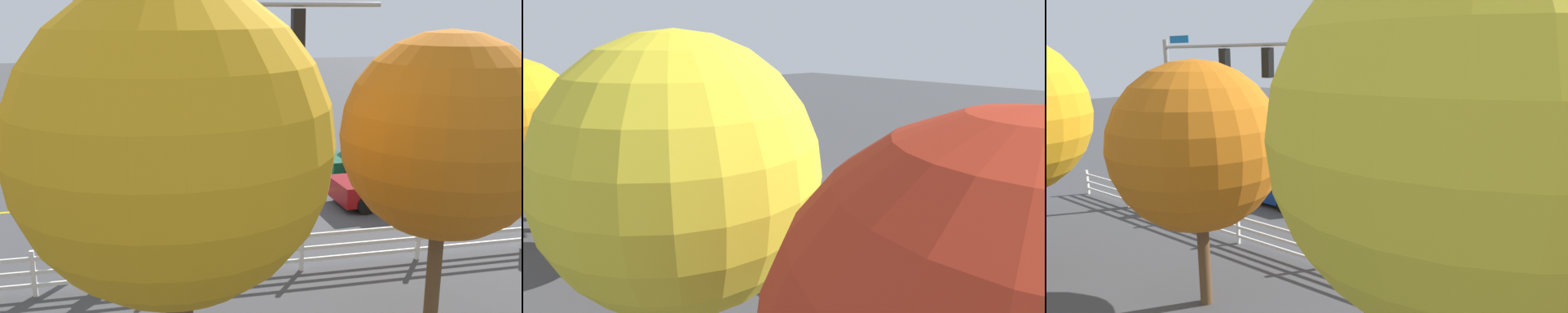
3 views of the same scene
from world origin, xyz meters
The scene contains 10 objects.
ground_plane centered at (0.00, 0.00, 0.00)m, with size 120.00×120.00×0.00m, color #444447.
lane_center_stripe centered at (-4.00, 0.00, 0.00)m, with size 28.00×0.16×0.01m, color gold.
signal_assembly centered at (3.22, 4.83, 5.01)m, with size 7.74×0.38×7.10m.
car_0 centered at (-5.44, -1.85, 0.63)m, with size 4.74×2.05×1.28m.
car_1 centered at (-4.51, 1.75, 0.72)m, with size 4.47×2.11×1.48m.
car_2 centered at (2.29, 2.09, 0.63)m, with size 4.51×2.09×1.28m.
pedestrian centered at (4.53, 5.50, 0.93)m, with size 0.33×0.44×1.69m.
white_rail_fence centered at (-3.00, 6.29, 0.60)m, with size 26.10×0.10×1.15m.
tree_0 centered at (3.72, 11.56, 4.70)m, with size 4.51×4.51×6.97m.
tree_2 centered at (-1.67, 9.46, 4.13)m, with size 4.12×4.12×6.20m.
Camera 1 is at (4.18, 19.34, 6.51)m, focal length 39.30 mm.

